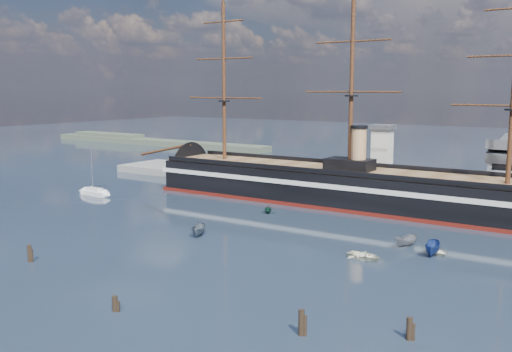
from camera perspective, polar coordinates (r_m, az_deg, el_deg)
The scene contains 16 objects.
ground at distance 109.61m, azimuth 4.42°, elevation -4.63°, with size 600.00×600.00×0.00m, color #1D2533.
quay at distance 137.99m, azimuth 15.50°, elevation -2.14°, with size 180.00×18.00×2.00m, color slate.
quay_tower at distance 136.10m, azimuth 12.47°, elevation 1.98°, with size 5.00×5.00×15.00m.
shoreline at distance 269.46m, azimuth -11.54°, elevation 3.50°, with size 120.00×10.00×4.00m.
warship at distance 127.47m, azimuth 7.76°, elevation -0.93°, with size 113.00×17.61×53.94m.
sailboat at distance 141.67m, azimuth -15.85°, elevation -1.53°, with size 8.29×2.86×13.07m.
motorboat_a at distance 99.79m, azimuth -5.75°, elevation -5.99°, with size 6.07×2.23×2.43m, color slate.
motorboat_b at distance 87.80m, azimuth 10.77°, elevation -8.17°, with size 3.28×1.31×1.53m, color white.
motorboat_c at distance 95.61m, azimuth 14.74°, elevation -6.90°, with size 5.83×2.14×2.33m, color slate.
motorboat_d at distance 117.15m, azimuth 1.22°, elevation -3.73°, with size 5.40×2.34×1.98m, color #0E3625.
motorboat_e at distance 93.08m, azimuth 17.73°, elevation -7.46°, with size 2.72×1.09×1.27m, color beige.
motorboat_f at distance 92.26m, azimuth 17.24°, elevation -7.58°, with size 6.44×2.36×2.57m, color navy.
piling_near_left at distance 91.32m, azimuth -21.66°, elevation -7.98°, with size 0.64×0.64×3.26m, color black.
piling_near_mid at distance 69.19m, azimuth -13.90°, elevation -12.99°, with size 0.64×0.64×2.51m, color black.
piling_near_right at distance 61.54m, azimuth 4.54°, elevation -15.58°, with size 0.64×0.64×3.48m, color black.
piling_far_right at distance 62.36m, azimuth 15.04°, elevation -15.53°, with size 0.64×0.64×3.08m, color black.
Camera 1 is at (52.50, -52.82, 25.35)m, focal length 40.00 mm.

